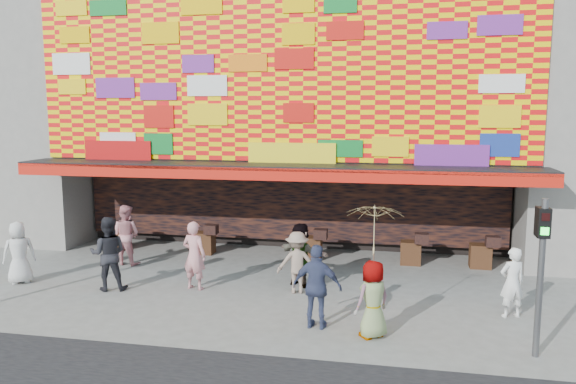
% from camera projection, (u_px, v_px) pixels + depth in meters
% --- Properties ---
extents(ground, '(90.00, 90.00, 0.00)m').
position_uv_depth(ground, '(240.00, 307.00, 13.19)').
color(ground, slate).
rests_on(ground, ground).
extents(shop_building, '(15.20, 9.40, 10.00)m').
position_uv_depth(shop_building, '(301.00, 92.00, 20.38)').
color(shop_building, gray).
rests_on(shop_building, ground).
extents(signal_right, '(0.22, 0.20, 3.00)m').
position_uv_depth(signal_right, '(542.00, 260.00, 10.27)').
color(signal_right, '#59595B').
rests_on(signal_right, ground).
extents(ped_a, '(0.97, 0.93, 1.67)m').
position_uv_depth(ped_a, '(19.00, 252.00, 14.91)').
color(ped_a, silver).
rests_on(ped_a, ground).
extents(ped_b, '(0.72, 0.55, 1.78)m').
position_uv_depth(ped_b, '(194.00, 255.00, 14.40)').
color(ped_b, '#D2888B').
rests_on(ped_b, ground).
extents(ped_c, '(1.10, 0.96, 1.91)m').
position_uv_depth(ped_c, '(108.00, 254.00, 14.34)').
color(ped_c, black).
rests_on(ped_c, ground).
extents(ped_d, '(1.13, 0.81, 1.57)m').
position_uv_depth(ped_d, '(297.00, 262.00, 14.14)').
color(ped_d, gray).
rests_on(ped_d, ground).
extents(ped_e, '(1.10, 0.55, 1.80)m').
position_uv_depth(ped_e, '(317.00, 287.00, 11.80)').
color(ped_e, '#3A4266').
rests_on(ped_e, ground).
extents(ped_f, '(1.59, 1.22, 1.68)m').
position_uv_depth(ped_f, '(301.00, 254.00, 14.70)').
color(ped_f, gray).
rests_on(ped_f, ground).
extents(ped_g, '(0.92, 0.89, 1.60)m').
position_uv_depth(ped_g, '(373.00, 299.00, 11.31)').
color(ped_g, gray).
rests_on(ped_g, ground).
extents(ped_h, '(0.68, 0.56, 1.59)m').
position_uv_depth(ped_h, '(512.00, 282.00, 12.44)').
color(ped_h, white).
rests_on(ped_h, ground).
extents(ped_i, '(0.95, 0.78, 1.80)m').
position_uv_depth(ped_i, '(126.00, 235.00, 16.75)').
color(ped_i, '#D3888D').
rests_on(ped_i, ground).
extents(parasol, '(1.35, 1.37, 1.99)m').
position_uv_depth(parasol, '(374.00, 230.00, 11.11)').
color(parasol, beige).
rests_on(parasol, ground).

